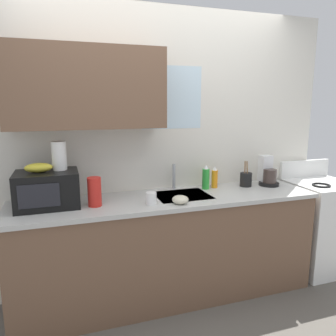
% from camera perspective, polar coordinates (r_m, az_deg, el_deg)
% --- Properties ---
extents(kitchen_wall_assembly, '(3.33, 0.42, 2.50)m').
position_cam_1_polar(kitchen_wall_assembly, '(2.91, -4.42, 5.24)').
color(kitchen_wall_assembly, silver).
rests_on(kitchen_wall_assembly, ground).
extents(counter_unit, '(2.56, 0.63, 0.90)m').
position_cam_1_polar(counter_unit, '(2.91, 0.04, -13.50)').
color(counter_unit, brown).
rests_on(counter_unit, ground).
extents(sink_faucet, '(0.03, 0.03, 0.23)m').
position_cam_1_polar(sink_faucet, '(2.99, 1.03, -1.52)').
color(sink_faucet, '#B2B5BA').
rests_on(sink_faucet, counter_unit).
extents(stove_range, '(0.60, 0.60, 1.08)m').
position_cam_1_polar(stove_range, '(3.72, 24.87, -8.97)').
color(stove_range, white).
rests_on(stove_range, ground).
extents(microwave, '(0.46, 0.35, 0.27)m').
position_cam_1_polar(microwave, '(2.64, -20.33, -3.51)').
color(microwave, black).
rests_on(microwave, counter_unit).
extents(banana_bunch, '(0.20, 0.11, 0.07)m').
position_cam_1_polar(banana_bunch, '(2.61, -21.67, 0.06)').
color(banana_bunch, gold).
rests_on(banana_bunch, microwave).
extents(paper_towel_roll, '(0.11, 0.11, 0.22)m').
position_cam_1_polar(paper_towel_roll, '(2.64, -18.48, 2.05)').
color(paper_towel_roll, white).
rests_on(paper_towel_roll, microwave).
extents(coffee_maker, '(0.19, 0.21, 0.28)m').
position_cam_1_polar(coffee_maker, '(3.29, 16.99, -1.03)').
color(coffee_maker, black).
rests_on(coffee_maker, counter_unit).
extents(dish_soap_bottle_green, '(0.07, 0.07, 0.22)m').
position_cam_1_polar(dish_soap_bottle_green, '(3.01, 6.62, -1.70)').
color(dish_soap_bottle_green, green).
rests_on(dish_soap_bottle_green, counter_unit).
extents(dish_soap_bottle_orange, '(0.06, 0.06, 0.20)m').
position_cam_1_polar(dish_soap_bottle_orange, '(3.07, 8.13, -1.70)').
color(dish_soap_bottle_orange, orange).
rests_on(dish_soap_bottle_orange, counter_unit).
extents(cereal_canister, '(0.10, 0.10, 0.22)m').
position_cam_1_polar(cereal_canister, '(2.56, -12.71, -4.08)').
color(cereal_canister, red).
rests_on(cereal_canister, counter_unit).
extents(mug_white, '(0.08, 0.08, 0.09)m').
position_cam_1_polar(mug_white, '(2.56, -2.95, -5.28)').
color(mug_white, white).
rests_on(mug_white, counter_unit).
extents(utensil_crock, '(0.11, 0.11, 0.24)m').
position_cam_1_polar(utensil_crock, '(3.18, 13.44, -1.91)').
color(utensil_crock, black).
rests_on(utensil_crock, counter_unit).
extents(small_bowl, '(0.13, 0.13, 0.06)m').
position_cam_1_polar(small_bowl, '(2.57, 2.16, -5.53)').
color(small_bowl, beige).
rests_on(small_bowl, counter_unit).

